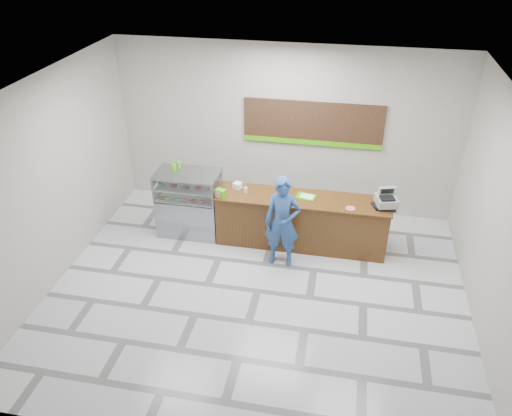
% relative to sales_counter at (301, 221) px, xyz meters
% --- Properties ---
extents(floor, '(7.00, 7.00, 0.00)m').
position_rel_sales_counter_xyz_m(floor, '(-0.55, -1.55, -0.52)').
color(floor, silver).
rests_on(floor, ground).
extents(back_wall, '(7.00, 0.00, 7.00)m').
position_rel_sales_counter_xyz_m(back_wall, '(-0.55, 1.45, 1.23)').
color(back_wall, '#B1ADA3').
rests_on(back_wall, floor).
extents(ceiling, '(7.00, 7.00, 0.00)m').
position_rel_sales_counter_xyz_m(ceiling, '(-0.55, -1.55, 2.98)').
color(ceiling, silver).
rests_on(ceiling, back_wall).
extents(sales_counter, '(3.26, 0.76, 1.03)m').
position_rel_sales_counter_xyz_m(sales_counter, '(0.00, 0.00, 0.00)').
color(sales_counter, '#5A3717').
rests_on(sales_counter, floor).
extents(display_case, '(1.22, 0.72, 1.33)m').
position_rel_sales_counter_xyz_m(display_case, '(-2.22, -0.00, 0.16)').
color(display_case, gray).
rests_on(display_case, floor).
extents(menu_board, '(2.80, 0.06, 0.90)m').
position_rel_sales_counter_xyz_m(menu_board, '(-0.00, 1.41, 1.42)').
color(menu_board, black).
rests_on(menu_board, back_wall).
extents(cash_register, '(0.45, 0.46, 0.34)m').
position_rel_sales_counter_xyz_m(cash_register, '(1.50, -0.02, 0.64)').
color(cash_register, black).
rests_on(cash_register, sales_counter).
extents(card_terminal, '(0.14, 0.19, 0.04)m').
position_rel_sales_counter_xyz_m(card_terminal, '(1.31, -0.05, 0.53)').
color(card_terminal, black).
rests_on(card_terminal, sales_counter).
extents(serving_tray, '(0.40, 0.32, 0.02)m').
position_rel_sales_counter_xyz_m(serving_tray, '(0.06, 0.04, 0.52)').
color(serving_tray, '#32B607').
rests_on(serving_tray, sales_counter).
extents(napkin_box, '(0.18, 0.18, 0.12)m').
position_rel_sales_counter_xyz_m(napkin_box, '(-1.27, 0.13, 0.57)').
color(napkin_box, white).
rests_on(napkin_box, sales_counter).
extents(straw_cup, '(0.08, 0.08, 0.11)m').
position_rel_sales_counter_xyz_m(straw_cup, '(-1.08, -0.01, 0.57)').
color(straw_cup, silver).
rests_on(straw_cup, sales_counter).
extents(promo_box, '(0.21, 0.17, 0.16)m').
position_rel_sales_counter_xyz_m(promo_box, '(-1.50, -0.26, 0.59)').
color(promo_box, '#4AB90B').
rests_on(promo_box, sales_counter).
extents(donut_decal, '(0.17, 0.17, 0.00)m').
position_rel_sales_counter_xyz_m(donut_decal, '(0.88, -0.21, 0.52)').
color(donut_decal, pink).
rests_on(donut_decal, sales_counter).
extents(green_cup_left, '(0.08, 0.08, 0.12)m').
position_rel_sales_counter_xyz_m(green_cup_left, '(-2.51, 0.10, 0.88)').
color(green_cup_left, '#4AB90B').
rests_on(green_cup_left, display_case).
extents(green_cup_right, '(0.08, 0.08, 0.12)m').
position_rel_sales_counter_xyz_m(green_cup_right, '(-2.44, 0.20, 0.88)').
color(green_cup_right, '#4AB90B').
rests_on(green_cup_right, display_case).
extents(customer, '(0.64, 0.42, 1.74)m').
position_rel_sales_counter_xyz_m(customer, '(-0.28, -0.64, 0.35)').
color(customer, '#264986').
rests_on(customer, floor).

